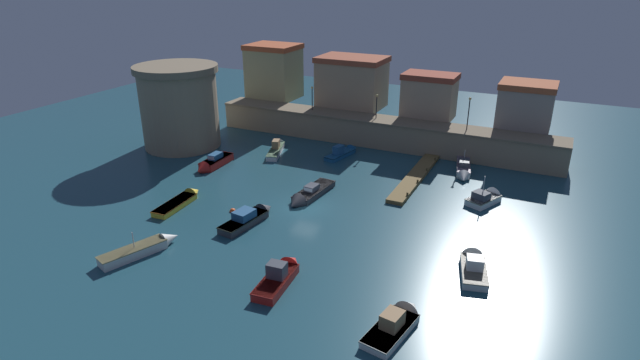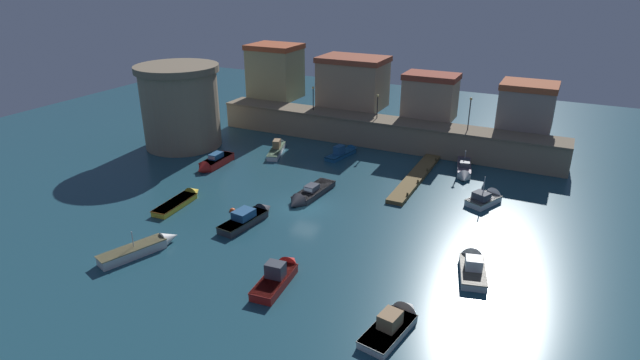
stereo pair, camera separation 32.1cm
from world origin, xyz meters
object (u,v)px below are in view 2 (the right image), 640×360
at_px(quay_lamp_2, 470,109).
at_px(moored_boat_11, 278,148).
at_px(moored_boat_10, 213,163).
at_px(mooring_buoy_0, 233,211).
at_px(fortress_tower, 181,106).
at_px(quay_lamp_0, 313,94).
at_px(moored_boat_4, 345,152).
at_px(moored_boat_6, 280,274).
at_px(moored_boat_9, 250,216).
at_px(quay_lamp_1, 378,102).
at_px(moored_boat_3, 183,199).
at_px(moored_boat_8, 307,195).
at_px(moored_boat_7, 472,264).
at_px(moored_boat_5, 396,321).
at_px(moored_boat_0, 464,169).
at_px(moored_boat_1, 143,247).
at_px(moored_boat_2, 487,198).

height_order(quay_lamp_2, moored_boat_11, quay_lamp_2).
distance_m(moored_boat_10, mooring_buoy_0, 12.08).
bearing_deg(fortress_tower, quay_lamp_2, 18.72).
bearing_deg(moored_boat_11, quay_lamp_0, -26.20).
xyz_separation_m(moored_boat_4, moored_boat_6, (6.52, -26.73, 0.10)).
bearing_deg(moored_boat_11, quay_lamp_2, -89.10).
height_order(moored_boat_9, moored_boat_11, moored_boat_11).
relative_size(quay_lamp_1, quay_lamp_2, 0.79).
relative_size(quay_lamp_2, moored_boat_3, 0.59).
bearing_deg(fortress_tower, moored_boat_8, -19.12).
relative_size(moored_boat_6, moored_boat_7, 1.05).
bearing_deg(moored_boat_5, moored_boat_3, 80.45).
xyz_separation_m(moored_boat_0, moored_boat_6, (-7.73, -26.94, 0.01)).
height_order(moored_boat_1, moored_boat_6, moored_boat_1).
bearing_deg(moored_boat_0, quay_lamp_0, -115.61).
distance_m(quay_lamp_1, moored_boat_0, 14.30).
height_order(moored_boat_3, mooring_buoy_0, moored_boat_3).
height_order(moored_boat_0, moored_boat_9, moored_boat_0).
relative_size(moored_boat_4, moored_boat_5, 1.04).
relative_size(quay_lamp_2, moored_boat_10, 0.65).
height_order(quay_lamp_2, moored_boat_9, quay_lamp_2).
height_order(fortress_tower, moored_boat_5, fortress_tower).
xyz_separation_m(moored_boat_7, moored_boat_8, (-17.09, 5.83, -0.07)).
relative_size(quay_lamp_2, moored_boat_8, 0.54).
distance_m(moored_boat_1, moored_boat_3, 9.47).
relative_size(moored_boat_0, moored_boat_7, 1.19).
bearing_deg(quay_lamp_1, moored_boat_5, -67.49).
bearing_deg(moored_boat_3, moored_boat_5, -113.07).
bearing_deg(moored_boat_5, moored_boat_4, 39.27).
distance_m(moored_boat_6, mooring_buoy_0, 12.49).
relative_size(moored_boat_1, moored_boat_4, 1.09).
distance_m(moored_boat_4, mooring_buoy_0, 19.18).
xyz_separation_m(moored_boat_2, moored_boat_7, (1.01, -12.81, -0.02)).
bearing_deg(fortress_tower, moored_boat_2, -0.80).
relative_size(moored_boat_11, mooring_buoy_0, 12.13).
distance_m(moored_boat_2, moored_boat_7, 12.85).
distance_m(moored_boat_1, moored_boat_9, 9.61).
bearing_deg(moored_boat_4, fortress_tower, 116.99).
height_order(quay_lamp_2, moored_boat_6, quay_lamp_2).
distance_m(quay_lamp_1, moored_boat_1, 34.86).
relative_size(quay_lamp_1, moored_boat_6, 0.51).
bearing_deg(moored_boat_5, moored_boat_1, 100.38).
xyz_separation_m(quay_lamp_1, moored_boat_5, (13.89, -33.52, -5.11)).
xyz_separation_m(quay_lamp_0, moored_boat_9, (6.50, -25.34, -5.11)).
height_order(moored_boat_0, mooring_buoy_0, moored_boat_0).
bearing_deg(moored_boat_11, fortress_tower, 86.03).
relative_size(moored_boat_0, moored_boat_1, 1.03).
distance_m(quay_lamp_2, moored_boat_7, 25.81).
relative_size(moored_boat_0, moored_boat_5, 1.17).
height_order(moored_boat_1, moored_boat_10, moored_boat_1).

